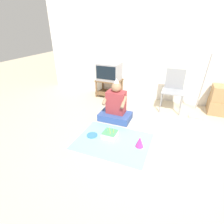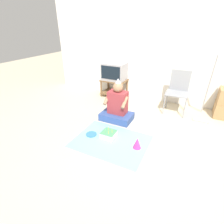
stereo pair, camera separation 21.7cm
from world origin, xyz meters
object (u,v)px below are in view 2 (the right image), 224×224
(person_seated, at_px, (117,107))
(party_hat_blue, at_px, (137,143))
(folding_chair, at_px, (178,89))
(birthday_cake, at_px, (109,134))
(dust_mop, at_px, (205,101))
(tv, at_px, (114,71))
(paper_plate, at_px, (91,134))

(person_seated, xyz_separation_m, party_hat_blue, (0.67, -0.70, -0.18))
(folding_chair, bearing_deg, person_seated, -137.34)
(folding_chair, bearing_deg, birthday_cake, -118.63)
(dust_mop, bearing_deg, birthday_cake, -134.29)
(tv, distance_m, person_seated, 1.33)
(birthday_cake, xyz_separation_m, paper_plate, (-0.31, -0.07, -0.05))
(tv, xyz_separation_m, dust_mop, (2.14, -0.33, -0.27))
(tv, height_order, birthday_cake, tv)
(party_hat_blue, bearing_deg, paper_plate, -179.11)
(party_hat_blue, height_order, paper_plate, party_hat_blue)
(birthday_cake, bearing_deg, paper_plate, -167.28)
(dust_mop, height_order, person_seated, dust_mop)
(dust_mop, distance_m, person_seated, 1.73)
(folding_chair, xyz_separation_m, party_hat_blue, (-0.32, -1.61, -0.42))
(tv, height_order, folding_chair, folding_chair)
(folding_chair, distance_m, dust_mop, 0.57)
(dust_mop, height_order, party_hat_blue, dust_mop)
(tv, distance_m, birthday_cake, 2.00)
(person_seated, distance_m, birthday_cake, 0.69)
(folding_chair, xyz_separation_m, person_seated, (-0.99, -0.91, -0.24))
(folding_chair, relative_size, party_hat_blue, 4.85)
(party_hat_blue, bearing_deg, birthday_cake, 173.88)
(person_seated, bearing_deg, paper_plate, -103.34)
(tv, distance_m, paper_plate, 1.99)
(tv, bearing_deg, birthday_cake, -67.02)
(tv, xyz_separation_m, folding_chair, (1.60, -0.21, -0.14))
(dust_mop, bearing_deg, person_seated, -152.90)
(dust_mop, relative_size, person_seated, 1.52)
(birthday_cake, relative_size, paper_plate, 1.24)
(tv, relative_size, party_hat_blue, 3.08)
(dust_mop, xyz_separation_m, person_seated, (-1.53, -0.78, -0.12))
(dust_mop, bearing_deg, folding_chair, 166.87)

